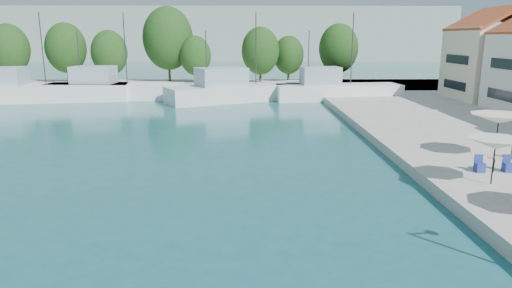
{
  "coord_description": "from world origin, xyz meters",
  "views": [
    {
      "loc": [
        -2.4,
        2.43,
        7.06
      ],
      "look_at": [
        -2.01,
        26.0,
        1.54
      ],
      "focal_mm": 32.0,
      "sensor_mm": 36.0,
      "label": 1
    }
  ],
  "objects_px": {
    "trawler_03": "(239,91)",
    "umbrella_white": "(496,144)",
    "trawler_02": "(111,90)",
    "umbrella_cream": "(499,119)",
    "trawler_01": "(20,92)",
    "trawler_04": "(335,91)"
  },
  "relations": [
    {
      "from": "trawler_01",
      "to": "trawler_03",
      "type": "distance_m",
      "value": 24.89
    },
    {
      "from": "umbrella_cream",
      "to": "trawler_02",
      "type": "bearing_deg",
      "value": 135.16
    },
    {
      "from": "trawler_02",
      "to": "trawler_03",
      "type": "height_order",
      "value": "same"
    },
    {
      "from": "trawler_04",
      "to": "trawler_02",
      "type": "bearing_deg",
      "value": 170.93
    },
    {
      "from": "trawler_02",
      "to": "umbrella_cream",
      "type": "height_order",
      "value": "trawler_02"
    },
    {
      "from": "trawler_01",
      "to": "umbrella_cream",
      "type": "height_order",
      "value": "trawler_01"
    },
    {
      "from": "umbrella_cream",
      "to": "trawler_01",
      "type": "bearing_deg",
      "value": 144.84
    },
    {
      "from": "trawler_04",
      "to": "umbrella_cream",
      "type": "distance_m",
      "value": 28.4
    },
    {
      "from": "trawler_02",
      "to": "umbrella_cream",
      "type": "distance_m",
      "value": 42.12
    },
    {
      "from": "trawler_01",
      "to": "trawler_02",
      "type": "bearing_deg",
      "value": 1.17
    },
    {
      "from": "trawler_01",
      "to": "umbrella_white",
      "type": "xyz_separation_m",
      "value": [
        36.92,
        -32.75,
        1.41
      ]
    },
    {
      "from": "trawler_02",
      "to": "umbrella_cream",
      "type": "bearing_deg",
      "value": -41.4
    },
    {
      "from": "umbrella_white",
      "to": "umbrella_cream",
      "type": "height_order",
      "value": "umbrella_cream"
    },
    {
      "from": "trawler_02",
      "to": "umbrella_white",
      "type": "height_order",
      "value": "trawler_02"
    },
    {
      "from": "trawler_02",
      "to": "trawler_03",
      "type": "relative_size",
      "value": 0.91
    },
    {
      "from": "trawler_01",
      "to": "umbrella_cream",
      "type": "relative_size",
      "value": 7.68
    },
    {
      "from": "trawler_02",
      "to": "umbrella_cream",
      "type": "xyz_separation_m",
      "value": [
        29.84,
        -29.67,
        1.67
      ]
    },
    {
      "from": "trawler_03",
      "to": "umbrella_white",
      "type": "bearing_deg",
      "value": -96.05
    },
    {
      "from": "trawler_01",
      "to": "trawler_03",
      "type": "bearing_deg",
      "value": -9.47
    },
    {
      "from": "trawler_01",
      "to": "trawler_02",
      "type": "height_order",
      "value": "same"
    },
    {
      "from": "trawler_04",
      "to": "umbrella_white",
      "type": "distance_m",
      "value": 32.98
    },
    {
      "from": "trawler_02",
      "to": "trawler_04",
      "type": "height_order",
      "value": "same"
    }
  ]
}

